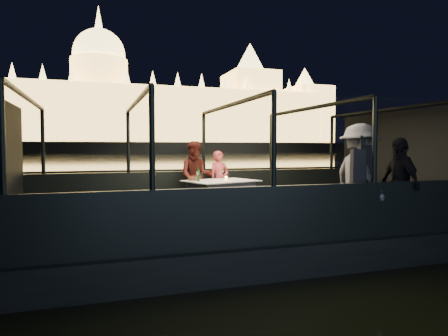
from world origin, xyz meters
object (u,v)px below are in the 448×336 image
object	(u,v)px
chair_port_right	(224,191)
wine_bottle	(198,174)
chair_port_left	(196,192)
coat_stand	(361,181)
person_woman_coral	(219,178)
person_man_maroon	(196,179)
passenger_stripe	(359,183)
passenger_dark	(399,183)
dining_table_central	(221,198)

from	to	relation	value
chair_port_right	wine_bottle	distance (m)	1.17
chair_port_left	coat_stand	world-z (taller)	coat_stand
wine_bottle	person_woman_coral	bearing A→B (deg)	50.64
person_man_maroon	passenger_stripe	distance (m)	3.72
chair_port_right	wine_bottle	world-z (taller)	wine_bottle
coat_stand	person_man_maroon	size ratio (longest dim) A/B	1.04
passenger_dark	dining_table_central	bearing A→B (deg)	-127.13
dining_table_central	person_man_maroon	world-z (taller)	person_man_maroon
passenger_stripe	wine_bottle	world-z (taller)	passenger_stripe
dining_table_central	passenger_dark	size ratio (longest dim) A/B	0.88
coat_stand	wine_bottle	distance (m)	3.30
chair_port_right	passenger_stripe	xyz separation A→B (m)	(1.59, -2.87, 0.40)
person_woman_coral	passenger_stripe	distance (m)	3.49
chair_port_right	person_man_maroon	distance (m)	0.72
chair_port_left	passenger_stripe	size ratio (longest dim) A/B	0.46
dining_table_central	person_woman_coral	xyz separation A→B (m)	(0.23, 0.87, 0.36)
coat_stand	person_woman_coral	bearing A→B (deg)	113.27
person_woman_coral	passenger_stripe	bearing A→B (deg)	-73.32
dining_table_central	person_man_maroon	distance (m)	0.93
dining_table_central	passenger_dark	xyz separation A→B (m)	(2.57, -2.40, 0.47)
chair_port_left	person_man_maroon	xyz separation A→B (m)	(0.02, 0.11, 0.30)
chair_port_left	wine_bottle	distance (m)	0.85
dining_table_central	coat_stand	world-z (taller)	coat_stand
person_man_maroon	wine_bottle	distance (m)	0.84
person_man_maroon	wine_bottle	size ratio (longest dim) A/B	5.23
dining_table_central	person_man_maroon	xyz separation A→B (m)	(-0.36, 0.78, 0.36)
person_man_maroon	passenger_stripe	bearing A→B (deg)	-39.05
chair_port_left	person_man_maroon	size ratio (longest dim) A/B	0.55
coat_stand	person_woman_coral	xyz separation A→B (m)	(-1.45, 3.38, -0.15)
chair_port_left	chair_port_right	size ratio (longest dim) A/B	1.04
passenger_stripe	chair_port_right	bearing A→B (deg)	32.04
chair_port_right	passenger_dark	xyz separation A→B (m)	(2.28, -3.07, 0.40)
dining_table_central	person_woman_coral	world-z (taller)	person_woman_coral
dining_table_central	wine_bottle	bearing A→B (deg)	-176.09
dining_table_central	coat_stand	size ratio (longest dim) A/B	0.86
chair_port_left	coat_stand	size ratio (longest dim) A/B	0.53
person_man_maroon	passenger_dark	world-z (taller)	passenger_dark
person_woman_coral	wine_bottle	size ratio (longest dim) A/B	4.51
passenger_stripe	passenger_dark	world-z (taller)	passenger_stripe
dining_table_central	passenger_stripe	bearing A→B (deg)	-49.53
chair_port_right	wine_bottle	size ratio (longest dim) A/B	2.74
dining_table_central	coat_stand	distance (m)	3.06
dining_table_central	person_man_maroon	size ratio (longest dim) A/B	0.90
person_man_maroon	person_woman_coral	bearing A→B (deg)	23.44
chair_port_right	wine_bottle	bearing A→B (deg)	-141.73
passenger_stripe	wine_bottle	xyz separation A→B (m)	(-2.39, 2.16, 0.06)
coat_stand	person_man_maroon	xyz separation A→B (m)	(-2.04, 3.28, -0.15)
chair_port_left	wine_bottle	xyz separation A→B (m)	(-0.13, -0.70, 0.47)
passenger_stripe	passenger_dark	bearing A→B (deg)	-103.20
person_woman_coral	chair_port_right	bearing A→B (deg)	-86.25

